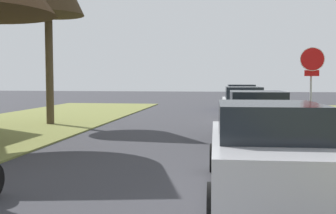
{
  "coord_description": "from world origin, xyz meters",
  "views": [
    {
      "loc": [
        1.6,
        -0.86,
        1.98
      ],
      "look_at": [
        0.4,
        7.46,
        1.4
      ],
      "focal_mm": 44.79,
      "sensor_mm": 36.0,
      "label": 1
    }
  ],
  "objects_px": {
    "stop_sign_far": "(312,72)",
    "parked_sedan_white": "(243,105)",
    "parked_sedan_silver": "(267,153)",
    "parked_sedan_black": "(256,118)",
    "parked_sedan_navy": "(241,98)"
  },
  "relations": [
    {
      "from": "stop_sign_far",
      "to": "parked_sedan_white",
      "type": "height_order",
      "value": "stop_sign_far"
    },
    {
      "from": "parked_sedan_silver",
      "to": "parked_sedan_white",
      "type": "height_order",
      "value": "same"
    },
    {
      "from": "parked_sedan_silver",
      "to": "parked_sedan_black",
      "type": "bearing_deg",
      "value": 87.87
    },
    {
      "from": "parked_sedan_black",
      "to": "parked_sedan_white",
      "type": "bearing_deg",
      "value": 91.86
    },
    {
      "from": "parked_sedan_silver",
      "to": "parked_sedan_navy",
      "type": "xyz_separation_m",
      "value": [
        0.12,
        19.2,
        0.0
      ]
    },
    {
      "from": "parked_sedan_black",
      "to": "parked_sedan_navy",
      "type": "bearing_deg",
      "value": 90.5
    },
    {
      "from": "parked_sedan_silver",
      "to": "parked_sedan_navy",
      "type": "bearing_deg",
      "value": 89.65
    },
    {
      "from": "stop_sign_far",
      "to": "parked_sedan_silver",
      "type": "bearing_deg",
      "value": -105.67
    },
    {
      "from": "stop_sign_far",
      "to": "parked_sedan_black",
      "type": "distance_m",
      "value": 2.83
    },
    {
      "from": "stop_sign_far",
      "to": "parked_sedan_silver",
      "type": "relative_size",
      "value": 0.67
    },
    {
      "from": "stop_sign_far",
      "to": "parked_sedan_black",
      "type": "height_order",
      "value": "stop_sign_far"
    },
    {
      "from": "parked_sedan_silver",
      "to": "parked_sedan_white",
      "type": "bearing_deg",
      "value": 89.87
    },
    {
      "from": "parked_sedan_black",
      "to": "parked_sedan_navy",
      "type": "xyz_separation_m",
      "value": [
        -0.11,
        13.01,
        0.0
      ]
    },
    {
      "from": "parked_sedan_navy",
      "to": "parked_sedan_silver",
      "type": "bearing_deg",
      "value": -90.35
    },
    {
      "from": "parked_sedan_navy",
      "to": "parked_sedan_black",
      "type": "bearing_deg",
      "value": -89.5
    }
  ]
}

